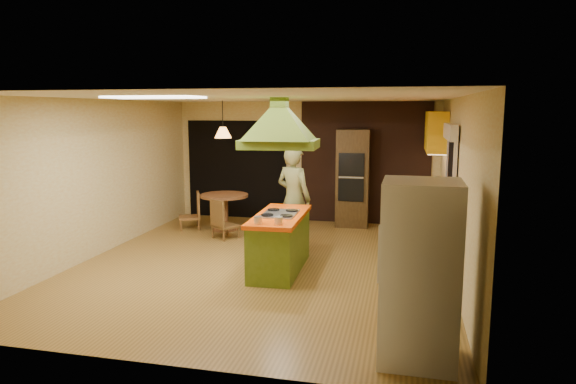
% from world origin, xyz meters
% --- Properties ---
extents(ground, '(6.50, 6.50, 0.00)m').
position_xyz_m(ground, '(0.00, 0.00, 0.00)').
color(ground, olive).
rests_on(ground, ground).
extents(room_walls, '(5.50, 6.50, 6.50)m').
position_xyz_m(room_walls, '(0.00, 0.00, 1.25)').
color(room_walls, beige).
rests_on(room_walls, ground).
extents(ceiling_plane, '(6.50, 6.50, 0.00)m').
position_xyz_m(ceiling_plane, '(0.00, 0.00, 2.50)').
color(ceiling_plane, silver).
rests_on(ceiling_plane, room_walls).
extents(brick_panel, '(2.64, 0.03, 2.50)m').
position_xyz_m(brick_panel, '(1.25, 3.23, 1.25)').
color(brick_panel, '#381E14').
rests_on(brick_panel, ground).
extents(nook_opening, '(2.20, 0.03, 2.10)m').
position_xyz_m(nook_opening, '(-1.50, 3.23, 1.05)').
color(nook_opening, black).
rests_on(nook_opening, ground).
extents(right_counter, '(0.62, 3.05, 0.92)m').
position_xyz_m(right_counter, '(2.45, 0.60, 0.46)').
color(right_counter, olive).
rests_on(right_counter, ground).
extents(upper_cabinets, '(0.34, 1.40, 0.70)m').
position_xyz_m(upper_cabinets, '(2.57, 2.20, 1.95)').
color(upper_cabinets, yellow).
rests_on(upper_cabinets, room_walls).
extents(window_right, '(0.12, 1.35, 1.06)m').
position_xyz_m(window_right, '(2.70, 0.40, 1.77)').
color(window_right, black).
rests_on(window_right, room_walls).
extents(fluor_panel, '(1.20, 0.60, 0.03)m').
position_xyz_m(fluor_panel, '(-1.10, -1.20, 2.48)').
color(fluor_panel, white).
rests_on(fluor_panel, ceiling_plane).
extents(kitchen_island, '(0.71, 1.68, 0.85)m').
position_xyz_m(kitchen_island, '(0.31, -0.25, 0.42)').
color(kitchen_island, '#5A741D').
rests_on(kitchen_island, ground).
extents(range_hood, '(1.11, 0.83, 0.80)m').
position_xyz_m(range_hood, '(0.31, -0.25, 2.25)').
color(range_hood, '#58731C').
rests_on(range_hood, ceiling_plane).
extents(man, '(0.75, 0.63, 1.74)m').
position_xyz_m(man, '(0.26, 0.93, 0.87)').
color(man, brown).
rests_on(man, ground).
extents(refrigerator, '(0.71, 0.67, 1.70)m').
position_xyz_m(refrigerator, '(2.22, -2.62, 0.85)').
color(refrigerator, silver).
rests_on(refrigerator, ground).
extents(wall_oven, '(0.67, 0.62, 1.95)m').
position_xyz_m(wall_oven, '(1.04, 2.95, 0.97)').
color(wall_oven, '#4E3619').
rests_on(wall_oven, ground).
extents(dining_table, '(0.93, 0.93, 0.70)m').
position_xyz_m(dining_table, '(-1.36, 2.02, 0.49)').
color(dining_table, brown).
rests_on(dining_table, ground).
extents(chair_left, '(0.54, 0.54, 0.73)m').
position_xyz_m(chair_left, '(-2.06, 1.92, 0.37)').
color(chair_left, brown).
rests_on(chair_left, ground).
extents(chair_near, '(0.55, 0.55, 0.73)m').
position_xyz_m(chair_near, '(-1.11, 1.37, 0.36)').
color(chair_near, brown).
rests_on(chair_near, ground).
extents(pendant_lamp, '(0.35, 0.35, 0.21)m').
position_xyz_m(pendant_lamp, '(-1.36, 2.02, 1.90)').
color(pendant_lamp, '#FF9E3F').
rests_on(pendant_lamp, ceiling_plane).
extents(canister_large, '(0.17, 0.17, 0.24)m').
position_xyz_m(canister_large, '(2.40, 1.40, 1.04)').
color(canister_large, '#FFEFCD').
rests_on(canister_large, right_counter).
extents(canister_medium, '(0.15, 0.15, 0.20)m').
position_xyz_m(canister_medium, '(2.40, 1.56, 1.02)').
color(canister_medium, beige).
rests_on(canister_medium, right_counter).
extents(canister_small, '(0.17, 0.17, 0.17)m').
position_xyz_m(canister_small, '(2.40, 1.38, 1.01)').
color(canister_small, '#F3E0C4').
rests_on(canister_small, right_counter).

